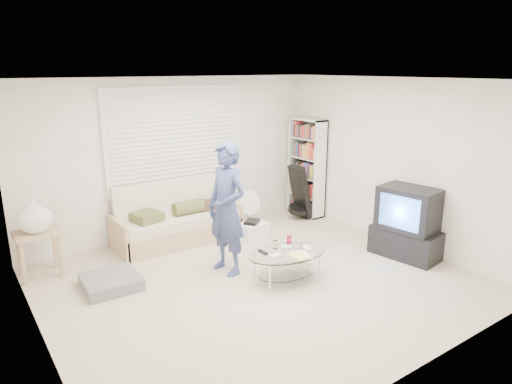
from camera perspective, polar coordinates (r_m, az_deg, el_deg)
ground at (r=5.92m, az=0.25°, el=-11.11°), size 5.00×5.00×0.00m
room_shell at (r=5.78m, az=-2.48°, el=5.31°), size 5.02×4.52×2.51m
window_blinds at (r=7.29m, az=-9.83°, el=6.56°), size 2.32×0.08×1.62m
futon_sofa at (r=7.20m, az=-9.83°, el=-3.72°), size 1.94×0.78×0.95m
grey_floor_pillow at (r=6.02m, az=-17.66°, el=-10.63°), size 0.68×0.68×0.15m
side_table at (r=6.41m, az=-25.94°, el=-2.94°), size 0.54×0.44×1.07m
bookshelf at (r=8.32m, az=6.32°, el=3.08°), size 0.28×0.74×1.76m
guitar_case at (r=8.12m, az=5.47°, el=-0.47°), size 0.37×0.36×0.97m
floor_fan at (r=7.55m, az=-1.00°, el=-1.88°), size 0.41×0.28×0.68m
storage_bin at (r=7.19m, az=-0.49°, el=-4.89°), size 0.52×0.41×0.33m
tv_unit at (r=6.82m, az=18.36°, el=-3.77°), size 0.64×1.00×1.02m
coffee_table at (r=5.83m, az=3.93°, el=-8.15°), size 1.13×0.80×0.51m
standing_person at (r=5.89m, az=-3.67°, el=-2.11°), size 0.52×0.70×1.74m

